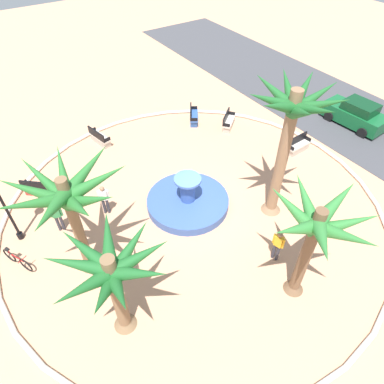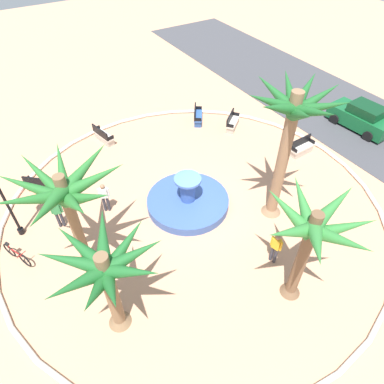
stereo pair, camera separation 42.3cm
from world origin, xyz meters
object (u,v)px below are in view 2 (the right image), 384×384
object	(u,v)px
bench_southwest	(302,149)
parked_car_leftmost	(361,117)
palm_tree_near_fountain	(292,123)
person_pedestrian_stroll	(276,247)
fountain	(188,201)
bench_east	(232,123)
person_cyclist_helmet	(57,212)
bench_southeast	(198,117)
lamppost	(1,193)
bench_north	(42,185)
bicycle_red_frame	(17,255)
palm_tree_by_curb	(313,233)
palm_tree_far_side	(105,271)
person_cyclist_photo	(105,196)
palm_tree_mid_plaza	(65,195)
bench_west	(104,137)

from	to	relation	value
bench_southwest	parked_car_leftmost	distance (m)	5.23
palm_tree_near_fountain	person_pedestrian_stroll	distance (m)	5.08
fountain	bench_southwest	size ratio (longest dim) A/B	2.51
bench_east	person_cyclist_helmet	bearing A→B (deg)	-77.75
bench_east	bench_southeast	bearing A→B (deg)	-140.48
lamppost	fountain	bearing A→B (deg)	71.58
bench_north	bicycle_red_frame	bearing A→B (deg)	-27.02
bench_north	palm_tree_near_fountain	bearing A→B (deg)	50.78
palm_tree_near_fountain	lamppost	distance (m)	12.18
palm_tree_by_curb	bench_east	bearing A→B (deg)	154.64
palm_tree_far_side	bench_east	world-z (taller)	palm_tree_far_side
palm_tree_by_curb	bench_north	xyz separation A→B (m)	(-11.28, -6.89, -3.33)
bench_east	person_cyclist_photo	world-z (taller)	person_cyclist_photo
fountain	bench_southeast	world-z (taller)	fountain
bench_southwest	person_pedestrian_stroll	world-z (taller)	person_pedestrian_stroll
bench_southwest	palm_tree_mid_plaza	bearing A→B (deg)	-86.17
bench_east	lamppost	xyz separation A→B (m)	(2.03, -13.65, 2.25)
palm_tree_by_curb	bicycle_red_frame	bearing A→B (deg)	-129.38
palm_tree_near_fountain	palm_tree_far_side	distance (m)	8.87
bench_southeast	person_pedestrian_stroll	size ratio (longest dim) A/B	0.95
fountain	palm_tree_mid_plaza	xyz separation A→B (m)	(0.74, -5.45, 3.77)
person_pedestrian_stroll	palm_tree_by_curb	bearing A→B (deg)	-14.07
palm_tree_near_fountain	bench_southwest	distance (m)	7.19
palm_tree_near_fountain	person_pedestrian_stroll	bearing A→B (deg)	-40.58
bench_east	bicycle_red_frame	bearing A→B (deg)	-75.80
bench_southeast	parked_car_leftmost	world-z (taller)	parked_car_leftmost
bench_southeast	parked_car_leftmost	size ratio (longest dim) A/B	0.39
person_cyclist_photo	person_cyclist_helmet	bearing A→B (deg)	-94.15
bench_north	bench_southwest	distance (m)	14.66
palm_tree_mid_plaza	person_cyclist_helmet	distance (m)	4.12
fountain	parked_car_leftmost	size ratio (longest dim) A/B	0.99
palm_tree_far_side	bench_west	bearing A→B (deg)	161.61
bench_east	parked_car_leftmost	world-z (taller)	parked_car_leftmost
bench_north	parked_car_leftmost	distance (m)	19.65
palm_tree_mid_plaza	person_pedestrian_stroll	distance (m)	8.51
bench_west	bench_southeast	xyz separation A→B (m)	(1.10, 6.16, 0.00)
bench_east	bench_southeast	xyz separation A→B (m)	(-1.83, -1.51, 0.00)
palm_tree_far_side	bench_southeast	xyz separation A→B (m)	(-10.27, 9.94, -2.98)
person_cyclist_photo	lamppost	bearing A→B (deg)	-100.32
bicycle_red_frame	person_cyclist_photo	size ratio (longest dim) A/B	0.92
bench_north	bicycle_red_frame	distance (m)	4.45
bench_east	bench_southwest	world-z (taller)	same
lamppost	person_cyclist_photo	size ratio (longest dim) A/B	2.61
fountain	lamppost	distance (m)	8.26
bench_southwest	parked_car_leftmost	xyz separation A→B (m)	(-0.08, 5.22, 0.43)
palm_tree_near_fountain	bench_west	bearing A→B (deg)	-154.36
fountain	person_cyclist_photo	distance (m)	4.05
bench_north	bench_southwest	world-z (taller)	same
bench_southeast	lamppost	distance (m)	12.93
bench_north	palm_tree_by_curb	bearing A→B (deg)	31.41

